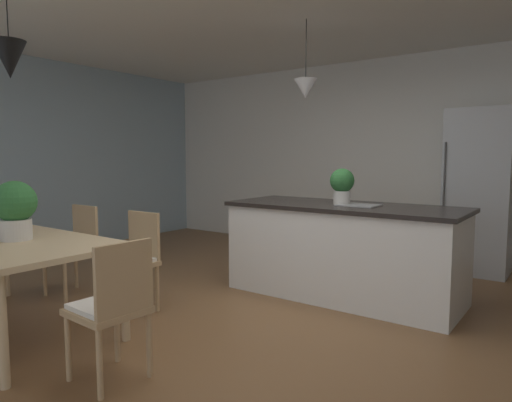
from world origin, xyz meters
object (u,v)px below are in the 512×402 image
dining_table (2,246)px  chair_far_right (133,258)px  potted_plant_on_table (15,207)px  chair_far_left (74,246)px  potted_plant_on_island (342,184)px  kitchen_island (343,250)px  chair_kitchen_end (112,305)px  refrigerator (479,192)px

dining_table → chair_far_right: bearing=63.3°
dining_table → potted_plant_on_table: (0.15, 0.04, 0.31)m
chair_far_left → potted_plant_on_island: potted_plant_on_island is taller
chair_far_right → potted_plant_on_island: (1.27, 1.49, 0.62)m
dining_table → potted_plant_on_island: bearing=54.1°
chair_far_left → kitchen_island: size_ratio=0.39×
chair_kitchen_end → potted_plant_on_island: 2.48m
chair_kitchen_end → refrigerator: refrigerator is taller
dining_table → potted_plant_on_island: size_ratio=5.73×
chair_far_right → kitchen_island: size_ratio=0.39×
potted_plant_on_island → kitchen_island: bearing=-0.0°
refrigerator → kitchen_island: bearing=-115.7°
refrigerator → chair_kitchen_end: bearing=-106.6°
chair_kitchen_end → chair_far_right: (-0.92, 0.89, 0.00)m
chair_kitchen_end → chair_far_right: bearing=135.9°
potted_plant_on_island → chair_kitchen_end: bearing=-98.5°
chair_kitchen_end → dining_table: bearing=179.9°
chair_far_left → chair_far_right: (0.89, 0.00, 0.00)m
kitchen_island → potted_plant_on_table: 2.87m
dining_table → kitchen_island: 2.95m
chair_far_right → kitchen_island: bearing=49.0°
chair_far_left → chair_far_right: bearing=0.0°
potted_plant_on_table → chair_far_right: bearing=70.4°
chair_far_right → potted_plant_on_table: (-0.30, -0.84, 0.50)m
potted_plant_on_table → potted_plant_on_island: bearing=56.0°
chair_far_left → potted_plant_on_table: bearing=-54.8°
dining_table → potted_plant_on_island: (1.71, 2.37, 0.42)m
kitchen_island → refrigerator: bearing=64.3°
chair_far_left → refrigerator: 4.51m
chair_kitchen_end → kitchen_island: 2.40m
potted_plant_on_island → potted_plant_on_table: size_ratio=0.77×
potted_plant_on_island → potted_plant_on_table: (-1.57, -2.33, -0.12)m
kitchen_island → potted_plant_on_island: potted_plant_on_island is taller
chair_far_left → kitchen_island: kitchen_island is taller
kitchen_island → potted_plant_on_table: (-1.59, -2.33, 0.52)m
refrigerator → potted_plant_on_table: 4.80m
dining_table → kitchen_island: bearing=53.8°
chair_far_left → refrigerator: size_ratio=0.46×
chair_far_left → potted_plant_on_table: potted_plant_on_table is taller
chair_far_right → dining_table: bearing=-116.7°
chair_far_right → refrigerator: size_ratio=0.46×
chair_kitchen_end → chair_far_right: 1.28m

